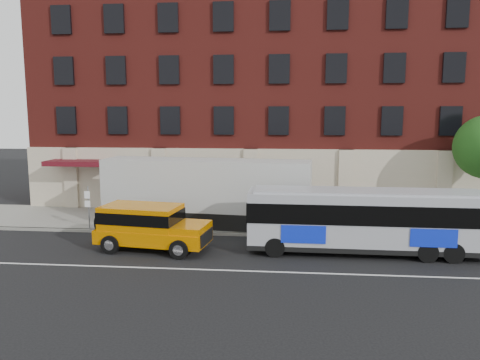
# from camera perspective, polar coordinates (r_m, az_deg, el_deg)

# --- Properties ---
(ground) EXTENTS (120.00, 120.00, 0.00)m
(ground) POSITION_cam_1_polar(r_m,az_deg,el_deg) (19.26, -1.30, -11.48)
(ground) COLOR black
(ground) RESTS_ON ground
(sidewalk) EXTENTS (60.00, 6.00, 0.15)m
(sidewalk) POSITION_cam_1_polar(r_m,az_deg,el_deg) (27.83, 0.89, -5.05)
(sidewalk) COLOR gray
(sidewalk) RESTS_ON ground
(kerb) EXTENTS (60.00, 0.25, 0.15)m
(kerb) POSITION_cam_1_polar(r_m,az_deg,el_deg) (24.93, 0.33, -6.65)
(kerb) COLOR gray
(kerb) RESTS_ON ground
(lane_line) EXTENTS (60.00, 0.12, 0.01)m
(lane_line) POSITION_cam_1_polar(r_m,az_deg,el_deg) (19.72, -1.12, -10.98)
(lane_line) COLOR silver
(lane_line) RESTS_ON ground
(building) EXTENTS (30.00, 12.10, 15.00)m
(building) POSITION_cam_1_polar(r_m,az_deg,el_deg) (34.98, 1.96, 10.10)
(building) COLOR maroon
(building) RESTS_ON sidewalk
(sign_pole) EXTENTS (0.30, 0.20, 2.50)m
(sign_pole) POSITION_cam_1_polar(r_m,az_deg,el_deg) (26.86, -18.03, -2.95)
(sign_pole) COLOR slate
(sign_pole) RESTS_ON ground
(city_bus) EXTENTS (10.91, 2.50, 2.98)m
(city_bus) POSITION_cam_1_polar(r_m,az_deg,el_deg) (22.32, 15.16, -4.59)
(city_bus) COLOR #A0A2A9
(city_bus) RESTS_ON ground
(yellow_suv) EXTENTS (5.69, 3.01, 2.12)m
(yellow_suv) POSITION_cam_1_polar(r_m,az_deg,el_deg) (22.71, -11.13, -5.33)
(yellow_suv) COLOR #D07200
(yellow_suv) RESTS_ON ground
(shipping_container) EXTENTS (11.79, 3.47, 3.87)m
(shipping_container) POSITION_cam_1_polar(r_m,az_deg,el_deg) (26.32, -4.15, -1.76)
(shipping_container) COLOR black
(shipping_container) RESTS_ON ground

